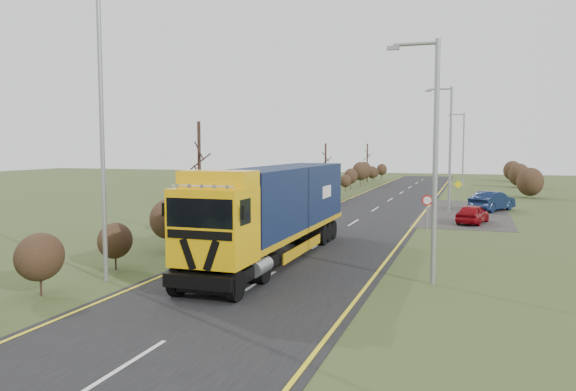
{
  "coord_description": "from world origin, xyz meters",
  "views": [
    {
      "loc": [
        7.07,
        -22.18,
        4.76
      ],
      "look_at": [
        -1.53,
        3.66,
        2.37
      ],
      "focal_mm": 35.0,
      "sensor_mm": 36.0,
      "label": 1
    }
  ],
  "objects_px": {
    "lorry": "(275,206)",
    "speed_sign": "(427,207)",
    "car_red_hatchback": "(473,214)",
    "car_blue_sedan": "(492,201)",
    "streetlight_near": "(433,152)"
  },
  "relations": [
    {
      "from": "car_blue_sedan",
      "to": "streetlight_near",
      "type": "bearing_deg",
      "value": 112.44
    },
    {
      "from": "lorry",
      "to": "speed_sign",
      "type": "relative_size",
      "value": 6.8
    },
    {
      "from": "streetlight_near",
      "to": "speed_sign",
      "type": "distance_m",
      "value": 12.27
    },
    {
      "from": "car_red_hatchback",
      "to": "speed_sign",
      "type": "distance_m",
      "value": 5.33
    },
    {
      "from": "lorry",
      "to": "car_red_hatchback",
      "type": "bearing_deg",
      "value": 61.16
    },
    {
      "from": "car_red_hatchback",
      "to": "speed_sign",
      "type": "xyz_separation_m",
      "value": [
        -2.38,
        -4.69,
        0.84
      ]
    },
    {
      "from": "lorry",
      "to": "streetlight_near",
      "type": "relative_size",
      "value": 1.71
    },
    {
      "from": "car_red_hatchback",
      "to": "streetlight_near",
      "type": "height_order",
      "value": "streetlight_near"
    },
    {
      "from": "car_red_hatchback",
      "to": "streetlight_near",
      "type": "bearing_deg",
      "value": 98.94
    },
    {
      "from": "car_red_hatchback",
      "to": "car_blue_sedan",
      "type": "bearing_deg",
      "value": -86.47
    },
    {
      "from": "lorry",
      "to": "speed_sign",
      "type": "height_order",
      "value": "lorry"
    },
    {
      "from": "lorry",
      "to": "car_blue_sedan",
      "type": "distance_m",
      "value": 23.73
    },
    {
      "from": "lorry",
      "to": "streetlight_near",
      "type": "distance_m",
      "value": 7.27
    },
    {
      "from": "streetlight_near",
      "to": "speed_sign",
      "type": "relative_size",
      "value": 3.98
    },
    {
      "from": "lorry",
      "to": "streetlight_near",
      "type": "height_order",
      "value": "streetlight_near"
    }
  ]
}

